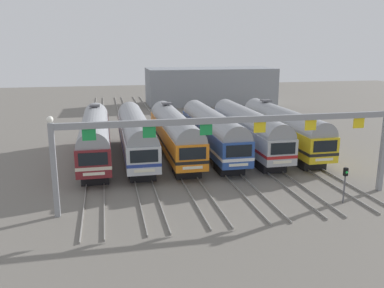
# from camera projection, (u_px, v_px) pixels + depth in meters

# --- Properties ---
(ground_plane) EXTENTS (160.00, 160.00, 0.00)m
(ground_plane) POSITION_uv_depth(u_px,v_px,m) (193.00, 156.00, 43.36)
(ground_plane) COLOR slate
(track_bed) EXTENTS (21.61, 70.00, 0.15)m
(track_bed) POSITION_uv_depth(u_px,v_px,m) (169.00, 125.00, 59.49)
(track_bed) COLOR gray
(track_bed) RESTS_ON ground
(commuter_train_maroon) EXTENTS (2.88, 18.06, 5.05)m
(commuter_train_maroon) POSITION_uv_depth(u_px,v_px,m) (95.00, 135.00, 40.68)
(commuter_train_maroon) COLOR maroon
(commuter_train_maroon) RESTS_ON ground
(commuter_train_silver) EXTENTS (2.88, 18.06, 4.77)m
(commuter_train_silver) POSITION_uv_depth(u_px,v_px,m) (136.00, 133.00, 41.49)
(commuter_train_silver) COLOR silver
(commuter_train_silver) RESTS_ON ground
(commuter_train_orange) EXTENTS (2.88, 18.06, 5.05)m
(commuter_train_orange) POSITION_uv_depth(u_px,v_px,m) (174.00, 132.00, 42.31)
(commuter_train_orange) COLOR orange
(commuter_train_orange) RESTS_ON ground
(commuter_train_blue) EXTENTS (2.88, 18.06, 4.77)m
(commuter_train_blue) POSITION_uv_depth(u_px,v_px,m) (212.00, 130.00, 43.13)
(commuter_train_blue) COLOR #284C9E
(commuter_train_blue) RESTS_ON ground
(commuter_train_stainless) EXTENTS (2.88, 18.06, 4.77)m
(commuter_train_stainless) POSITION_uv_depth(u_px,v_px,m) (248.00, 128.00, 43.94)
(commuter_train_stainless) COLOR #B2B5BA
(commuter_train_stainless) RESTS_ON ground
(commuter_train_yellow) EXTENTS (2.88, 18.06, 5.05)m
(commuter_train_yellow) POSITION_uv_depth(u_px,v_px,m) (283.00, 127.00, 44.76)
(commuter_train_yellow) COLOR gold
(commuter_train_yellow) RESTS_ON ground
(catenary_gantry) EXTENTS (25.34, 0.44, 6.97)m
(catenary_gantry) POSITION_uv_depth(u_px,v_px,m) (233.00, 132.00, 29.27)
(catenary_gantry) COLOR gray
(catenary_gantry) RESTS_ON ground
(yard_signal_mast) EXTENTS (0.28, 0.35, 2.79)m
(yard_signal_mast) POSITION_uv_depth(u_px,v_px,m) (345.00, 178.00, 29.85)
(yard_signal_mast) COLOR #59595E
(yard_signal_mast) RESTS_ON ground
(maintenance_building) EXTENTS (24.92, 10.00, 7.01)m
(maintenance_building) POSITION_uv_depth(u_px,v_px,m) (210.00, 86.00, 81.24)
(maintenance_building) COLOR gray
(maintenance_building) RESTS_ON ground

